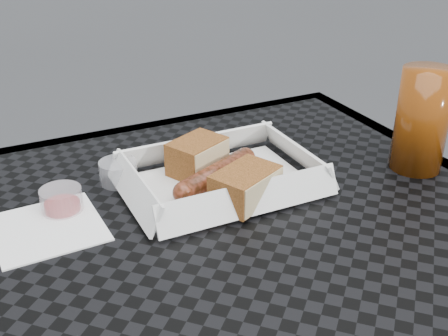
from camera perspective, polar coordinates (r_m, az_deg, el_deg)
name	(u,v)px	position (r m, az deg, el deg)	size (l,w,h in m)	color
patio_table	(222,316)	(0.65, -0.22, -14.77)	(0.80, 0.80, 0.74)	black
food_tray	(221,184)	(0.74, -0.34, -1.62)	(0.22, 0.15, 0.00)	white
bratwurst	(216,174)	(0.73, -0.79, -0.63)	(0.14, 0.08, 0.03)	maroon
bread_near	(197,156)	(0.76, -2.73, 1.19)	(0.07, 0.05, 0.05)	brown
bread_far	(245,186)	(0.69, 2.19, -1.86)	(0.08, 0.05, 0.04)	brown
veg_garnish	(282,190)	(0.72, 5.88, -2.20)	(0.03, 0.03, 0.00)	#D84009
napkin	(48,228)	(0.68, -17.46, -5.82)	(0.12, 0.12, 0.00)	white
condiment_cup_sauce	(62,200)	(0.70, -16.18, -3.17)	(0.05, 0.05, 0.03)	#920B0A
condiment_cup_empty	(118,172)	(0.75, -10.69, -0.39)	(0.05, 0.05, 0.03)	silver
drink_glass	(422,120)	(0.80, 19.48, 4.61)	(0.07, 0.07, 0.14)	#662C08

